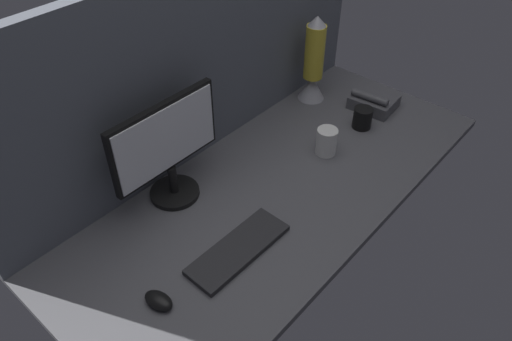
{
  "coord_description": "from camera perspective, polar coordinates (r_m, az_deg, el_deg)",
  "views": [
    {
      "loc": [
        -107.81,
        -83.75,
        123.88
      ],
      "look_at": [
        -11.68,
        0.0,
        14.0
      ],
      "focal_mm": 34.28,
      "sensor_mm": 36.0,
      "label": 1
    }
  ],
  "objects": [
    {
      "name": "mug_black_travel",
      "position": [
        2.15,
        12.32,
        6.01
      ],
      "size": [
        8.15,
        8.15,
        9.2
      ],
      "color": "black",
      "rests_on": "ground_plane"
    },
    {
      "name": "lava_lamp",
      "position": [
        2.25,
        6.72,
        12.06
      ],
      "size": [
        12.23,
        12.23,
        40.02
      ],
      "color": "#A5A5AD",
      "rests_on": "ground_plane"
    },
    {
      "name": "monitor",
      "position": [
        1.69,
        -10.33,
        2.67
      ],
      "size": [
        43.6,
        18.0,
        38.56
      ],
      "color": "black",
      "rests_on": "ground_plane"
    },
    {
      "name": "mouse",
      "position": [
        1.51,
        -11.3,
        -14.63
      ],
      "size": [
        6.96,
        10.33,
        3.4
      ],
      "primitive_type": "ellipsoid",
      "rotation": [
        0.0,
        0.0,
        0.15
      ],
      "color": "black",
      "rests_on": "ground_plane"
    },
    {
      "name": "keyboard",
      "position": [
        1.61,
        -2.08,
        -9.16
      ],
      "size": [
        37.2,
        13.58,
        2.0
      ],
      "primitive_type": "cube",
      "rotation": [
        0.0,
        0.0,
        -0.02
      ],
      "color": "#262628",
      "rests_on": "ground_plane"
    },
    {
      "name": "ground_plane",
      "position": [
        1.85,
        2.44,
        -1.85
      ],
      "size": [
        180.0,
        80.0,
        3.0
      ],
      "primitive_type": "cube",
      "color": "#515156"
    },
    {
      "name": "mug_ceramic_white",
      "position": [
        1.97,
        8.23,
        3.37
      ],
      "size": [
        8.31,
        8.31,
        11.19
      ],
      "color": "white",
      "rests_on": "ground_plane"
    },
    {
      "name": "desk_phone",
      "position": [
        2.3,
        13.64,
        7.83
      ],
      "size": [
        18.58,
        20.4,
        8.8
      ],
      "color": "#4C4C51",
      "rests_on": "ground_plane"
    },
    {
      "name": "cubicle_wall_back",
      "position": [
        1.84,
        -6.5,
        12.25
      ],
      "size": [
        180.0,
        5.0,
        73.52
      ],
      "color": "#565B66",
      "rests_on": "ground_plane"
    }
  ]
}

